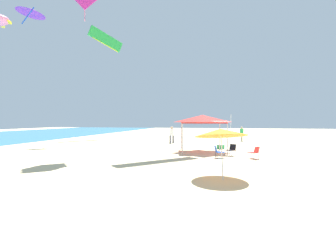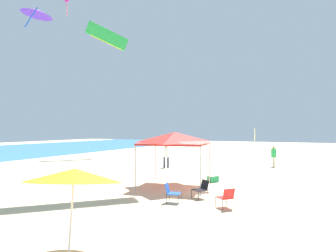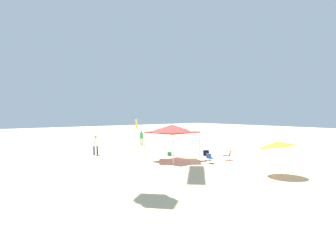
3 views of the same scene
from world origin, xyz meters
name	(u,v)px [view 3 (image 3 of 3)]	position (x,y,z in m)	size (l,w,h in m)	color
ground	(189,158)	(0.00, 0.00, -0.05)	(120.00, 120.00, 0.10)	beige
canopy_tent	(172,129)	(-0.04, 1.97, 2.61)	(3.73, 3.87, 2.96)	#B7B7BC
beach_umbrella	(277,144)	(-8.80, 0.65, 1.99)	(2.33, 2.31, 2.37)	silver
folding_chair_left_of_tent	(206,154)	(-1.88, -0.19, 0.47)	(0.81, 0.78, 0.82)	black
folding_chair_near_cooler	(228,154)	(-3.00, -1.59, 0.47)	(0.80, 0.81, 0.82)	black
folding_chair_right_of_tent	(210,157)	(-3.15, 0.72, 0.47)	(0.64, 0.72, 0.82)	black
cooler_box	(170,153)	(2.17, 0.50, 0.20)	(0.74, 0.68, 0.40)	#1E8C4C
banner_flag	(137,130)	(9.76, -0.75, 1.97)	(0.36, 0.06, 3.28)	silver
person_watching_sky	(141,137)	(10.87, -2.10, 1.03)	(0.47, 0.42, 1.75)	#C6B28C
person_kite_handler	(96,143)	(6.62, 5.76, 1.09)	(0.44, 0.50, 1.86)	#33384C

